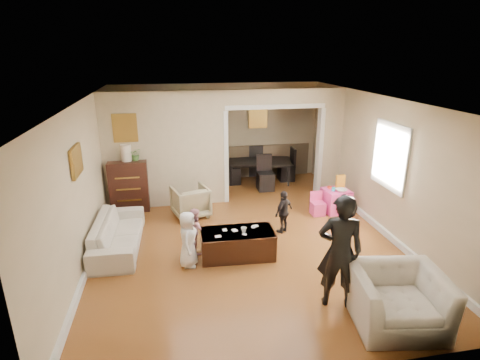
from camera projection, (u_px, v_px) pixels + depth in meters
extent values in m
plane|color=#975227|center=(242.00, 234.00, 7.47)|extent=(7.00, 7.00, 0.00)
cube|color=#C6B391|center=(166.00, 150.00, 8.49)|extent=(2.75, 0.18, 2.60)
cube|color=#C6B391|center=(329.00, 143.00, 9.15)|extent=(0.55, 0.18, 2.60)
cube|color=#C6B391|center=(275.00, 97.00, 8.55)|extent=(2.22, 0.18, 0.35)
cube|color=white|center=(390.00, 156.00, 7.07)|extent=(0.03, 0.95, 1.10)
cube|color=brown|center=(125.00, 128.00, 8.07)|extent=(0.45, 0.03, 0.55)
cube|color=brown|center=(76.00, 161.00, 5.86)|extent=(0.03, 0.55, 0.40)
cube|color=brown|center=(258.00, 117.00, 10.31)|extent=(0.45, 0.03, 0.55)
imported|color=silver|center=(118.00, 233.00, 6.87)|extent=(0.82, 1.97, 0.57)
imported|color=tan|center=(191.00, 201.00, 8.19)|extent=(0.88, 0.89, 0.66)
imported|color=silver|center=(397.00, 299.00, 4.92)|extent=(1.28, 1.16, 0.74)
cube|color=#381910|center=(129.00, 186.00, 8.44)|extent=(0.83, 0.47, 1.14)
cylinder|color=#EFDFC3|center=(126.00, 153.00, 8.20)|extent=(0.22, 0.22, 0.36)
imported|color=#4E7D37|center=(136.00, 154.00, 8.25)|extent=(0.25, 0.22, 0.28)
cube|color=#381C11|center=(238.00, 244.00, 6.60)|extent=(1.28, 0.69, 0.47)
imported|color=beige|center=(244.00, 230.00, 6.48)|extent=(0.10, 0.10, 0.09)
cube|color=#FF43A2|center=(336.00, 201.00, 8.45)|extent=(0.58, 0.58, 0.51)
cube|color=yellow|center=(340.00, 182.00, 8.43)|extent=(0.21, 0.09, 0.30)
cylinder|color=#25AEBB|center=(333.00, 189.00, 8.29)|extent=(0.08, 0.08, 0.08)
cube|color=red|center=(329.00, 187.00, 8.45)|extent=(0.10, 0.09, 0.05)
imported|color=white|center=(341.00, 190.00, 8.25)|extent=(0.25, 0.25, 0.06)
imported|color=black|center=(260.00, 171.00, 10.34)|extent=(1.82, 1.24, 0.59)
imported|color=black|center=(340.00, 252.00, 5.15)|extent=(0.70, 0.56, 1.66)
imported|color=white|center=(188.00, 239.00, 6.24)|extent=(0.40, 0.52, 0.96)
imported|color=#C97E87|center=(195.00, 230.00, 6.71)|extent=(0.41, 0.47, 0.82)
imported|color=black|center=(284.00, 212.00, 7.42)|extent=(0.53, 0.47, 0.86)
cube|color=white|center=(225.00, 230.00, 6.58)|extent=(0.08, 0.09, 0.00)
cube|color=white|center=(255.00, 226.00, 6.73)|extent=(0.11, 0.09, 0.00)
cube|color=white|center=(218.00, 236.00, 6.35)|extent=(0.11, 0.09, 0.00)
cube|color=white|center=(244.00, 234.00, 6.43)|extent=(0.10, 0.10, 0.00)
cube|color=white|center=(235.00, 230.00, 6.57)|extent=(0.11, 0.12, 0.00)
cube|color=white|center=(253.00, 227.00, 6.69)|extent=(0.07, 0.09, 0.00)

